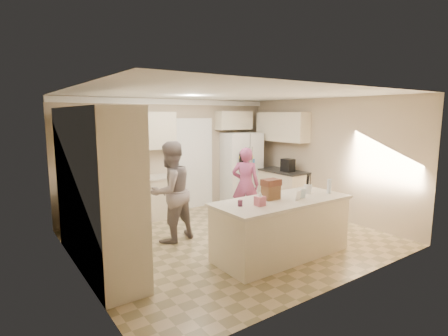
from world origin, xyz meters
TOP-DOWN VIEW (x-y plane):
  - floor at (0.00, 0.00)m, footprint 5.20×4.60m
  - ceiling at (0.00, 0.00)m, footprint 5.20×4.60m
  - wall_back at (0.00, 2.31)m, footprint 5.20×0.02m
  - wall_front at (0.00, -2.31)m, footprint 5.20×0.02m
  - wall_left at (-2.61, 0.00)m, footprint 0.02×4.60m
  - wall_right at (2.61, 0.00)m, footprint 0.02×4.60m
  - crown_back at (0.00, 2.26)m, footprint 5.20×0.08m
  - pantry_bank at (-2.30, 0.20)m, footprint 0.60×2.60m
  - back_base_cab at (-1.15, 2.00)m, footprint 2.20×0.60m
  - back_countertop at (-1.15, 1.99)m, footprint 2.24×0.63m
  - back_upper_cab at (-1.15, 2.12)m, footprint 2.20×0.35m
  - doorway_opening at (0.55, 2.28)m, footprint 0.90×0.06m
  - doorway_casing at (0.55, 2.24)m, footprint 1.02×0.03m
  - wall_frame_upper at (0.02, 2.27)m, footprint 0.15×0.02m
  - wall_frame_lower at (0.02, 2.27)m, footprint 0.15×0.02m
  - refrigerator at (1.75, 1.94)m, footprint 0.97×0.80m
  - fridge_seam at (1.75, 1.59)m, footprint 0.02×0.02m
  - fridge_dispenser at (1.53, 1.58)m, footprint 0.22×0.03m
  - fridge_handle_l at (1.70, 1.57)m, footprint 0.02×0.02m
  - fridge_handle_r at (1.80, 1.57)m, footprint 0.02×0.02m
  - over_fridge_cab at (1.65, 2.12)m, footprint 0.95×0.35m
  - right_base_cab at (2.30, 1.00)m, footprint 0.60×1.20m
  - right_countertop at (2.29, 1.00)m, footprint 0.63×1.24m
  - right_upper_cab at (2.43, 1.20)m, footprint 0.35×1.50m
  - coffee_maker at (2.25, 0.80)m, footprint 0.22×0.28m
  - island_base at (0.20, -1.10)m, footprint 2.20×0.90m
  - island_top at (0.20, -1.10)m, footprint 2.28×0.96m
  - utensil_crock at (0.85, -1.05)m, footprint 0.13×0.13m
  - tissue_box at (-0.35, -1.20)m, footprint 0.13×0.13m
  - tissue_plume at (-0.35, -1.20)m, footprint 0.08×0.08m
  - dollhouse_body at (0.05, -1.00)m, footprint 0.26×0.18m
  - dollhouse_roof at (0.05, -1.00)m, footprint 0.28×0.20m
  - jam_jar at (-0.60, -1.05)m, footprint 0.07×0.07m
  - greeting_card_a at (0.35, -1.30)m, footprint 0.12×0.06m
  - greeting_card_b at (0.50, -1.25)m, footprint 0.12×0.05m
  - water_bottle at (1.15, -1.25)m, footprint 0.07×0.07m
  - shaker_salt at (1.02, -0.88)m, footprint 0.05×0.05m
  - shaker_pepper at (1.09, -0.88)m, footprint 0.05×0.05m
  - teen_boy at (-0.94, 0.52)m, footprint 1.00×0.85m
  - teen_girl at (0.88, 0.68)m, footprint 0.67×0.67m
  - fridge_magnets at (1.75, 1.58)m, footprint 0.76×0.02m

SIDE VIEW (x-z plane):
  - floor at x=0.00m, z-range -0.02..0.00m
  - back_base_cab at x=-1.15m, z-range 0.00..0.88m
  - right_base_cab at x=2.30m, z-range 0.00..0.88m
  - island_base at x=0.20m, z-range 0.00..0.88m
  - teen_girl at x=0.88m, z-range 0.00..1.58m
  - teen_boy at x=-0.94m, z-range 0.00..1.79m
  - back_countertop at x=-1.15m, z-range 0.88..0.92m
  - refrigerator at x=1.75m, z-range 0.00..1.80m
  - fridge_seam at x=1.75m, z-range 0.01..1.79m
  - right_countertop at x=2.29m, z-range 0.88..0.92m
  - island_top at x=0.20m, z-range 0.88..0.93m
  - fridge_magnets at x=1.75m, z-range 0.18..1.62m
  - jam_jar at x=-0.60m, z-range 0.93..1.02m
  - shaker_salt at x=1.02m, z-range 0.93..1.02m
  - shaker_pepper at x=1.09m, z-range 0.93..1.02m
  - tissue_box at x=-0.35m, z-range 0.93..1.07m
  - utensil_crock at x=0.85m, z-range 0.93..1.07m
  - greeting_card_a at x=0.35m, z-range 0.93..1.08m
  - greeting_card_b at x=0.50m, z-range 0.93..1.08m
  - dollhouse_body at x=0.05m, z-range 0.93..1.15m
  - water_bottle at x=1.15m, z-range 0.92..1.17m
  - doorway_opening at x=0.55m, z-range 0.00..2.10m
  - doorway_casing at x=0.55m, z-range -0.06..2.16m
  - fridge_handle_l at x=1.70m, z-range 0.62..1.48m
  - fridge_handle_r at x=1.80m, z-range 0.62..1.48m
  - coffee_maker at x=2.25m, z-range 0.92..1.22m
  - tissue_plume at x=-0.35m, z-range 1.06..1.15m
  - fridge_dispenser at x=1.53m, z-range 0.97..1.32m
  - pantry_bank at x=-2.30m, z-range 0.00..2.35m
  - dollhouse_roof at x=0.05m, z-range 1.15..1.25m
  - wall_frame_lower at x=0.02m, z-range 1.18..1.38m
  - wall_back at x=0.00m, z-range 0.00..2.60m
  - wall_front at x=0.00m, z-range 0.00..2.60m
  - wall_left at x=-2.61m, z-range 0.00..2.60m
  - wall_right at x=2.61m, z-range 0.00..2.60m
  - wall_frame_upper at x=0.02m, z-range 1.45..1.65m
  - back_upper_cab at x=-1.15m, z-range 1.50..2.30m
  - right_upper_cab at x=2.43m, z-range 1.60..2.30m
  - over_fridge_cab at x=1.65m, z-range 1.88..2.33m
  - crown_back at x=0.00m, z-range 2.47..2.59m
  - ceiling at x=0.00m, z-range 2.60..2.62m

